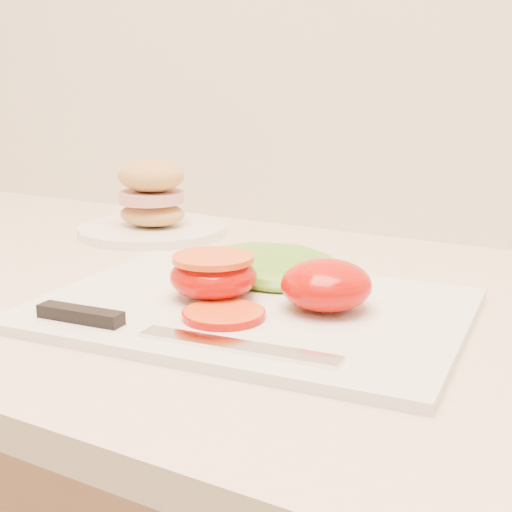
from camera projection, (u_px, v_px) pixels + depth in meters
The scene contains 7 objects.
cutting_board at pixel (251, 309), 0.68m from camera, with size 0.40×0.29×0.01m, color silver.
tomato_half_dome at pixel (326, 285), 0.66m from camera, with size 0.09×0.09×0.05m, color #C90F00.
tomato_half_cut at pixel (213, 275), 0.69m from camera, with size 0.09×0.09×0.04m.
tomato_slice_0 at pixel (224, 314), 0.64m from camera, with size 0.07×0.07×0.01m, color orange.
lettuce_leaf_0 at pixel (269, 267), 0.76m from camera, with size 0.15×0.10×0.03m, color #75BC31.
knife at pixel (138, 326), 0.61m from camera, with size 0.28×0.05×0.01m.
sandwich_plate at pixel (152, 208), 1.01m from camera, with size 0.21×0.21×0.11m.
Camera 1 is at (-0.15, 1.05, 1.15)m, focal length 50.00 mm.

